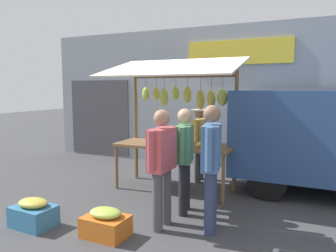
# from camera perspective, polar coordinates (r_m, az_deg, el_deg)

# --- Properties ---
(ground_plane) EXTENTS (40.00, 40.00, 0.00)m
(ground_plane) POSITION_cam_1_polar(r_m,az_deg,el_deg) (6.27, 1.13, -11.14)
(ground_plane) COLOR #424244
(street_backdrop) EXTENTS (9.00, 0.30, 3.40)m
(street_backdrop) POSITION_cam_1_polar(r_m,az_deg,el_deg) (8.06, 6.87, 5.04)
(street_backdrop) COLOR #8C939E
(street_backdrop) RESTS_ON ground
(market_stall) EXTENTS (2.50, 1.46, 2.50)m
(market_stall) POSITION_cam_1_polar(r_m,az_deg,el_deg) (6.03, 1.65, 3.41)
(market_stall) COLOR brown
(market_stall) RESTS_ON ground
(vendor_with_sunhat) EXTENTS (0.39, 0.66, 1.52)m
(vendor_with_sunhat) POSITION_cam_1_polar(r_m,az_deg,el_deg) (6.67, 5.54, -2.32)
(vendor_with_sunhat) COLOR #4C4C51
(vendor_with_sunhat) RESTS_ON ground
(shopper_in_striped_shirt) EXTENTS (0.32, 0.68, 1.61)m
(shopper_in_striped_shirt) POSITION_cam_1_polar(r_m,az_deg,el_deg) (4.93, 2.95, -4.86)
(shopper_in_striped_shirt) COLOR #232328
(shopper_in_striped_shirt) RESTS_ON ground
(shopper_in_grey_tee) EXTENTS (0.31, 0.71, 1.70)m
(shopper_in_grey_tee) POSITION_cam_1_polar(r_m,az_deg,el_deg) (4.33, 7.67, -5.68)
(shopper_in_grey_tee) COLOR navy
(shopper_in_grey_tee) RESTS_ON ground
(shopper_with_ponytail) EXTENTS (0.24, 0.70, 1.63)m
(shopper_with_ponytail) POSITION_cam_1_polar(r_m,az_deg,el_deg) (4.39, -1.09, -6.09)
(shopper_with_ponytail) COLOR #4C4C51
(shopper_with_ponytail) RESTS_ON ground
(produce_crate_near) EXTENTS (0.59, 0.44, 0.38)m
(produce_crate_near) POSITION_cam_1_polar(r_m,az_deg,el_deg) (4.43, -10.95, -16.59)
(produce_crate_near) COLOR #D1661E
(produce_crate_near) RESTS_ON ground
(produce_crate_side) EXTENTS (0.61, 0.46, 0.40)m
(produce_crate_side) POSITION_cam_1_polar(r_m,az_deg,el_deg) (5.00, -22.68, -14.11)
(produce_crate_side) COLOR teal
(produce_crate_side) RESTS_ON ground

